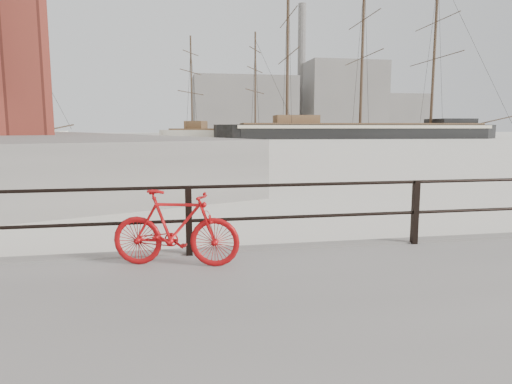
{
  "coord_description": "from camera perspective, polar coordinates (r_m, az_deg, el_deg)",
  "views": [
    {
      "loc": [
        -3.74,
        -6.56,
        2.16
      ],
      "look_at": [
        -2.22,
        1.5,
        1.0
      ],
      "focal_mm": 32.0,
      "sensor_mm": 36.0,
      "label": 1
    }
  ],
  "objects": [
    {
      "name": "ground",
      "position": [
        7.85,
        18.43,
        -8.34
      ],
      "size": [
        400.0,
        400.0,
        0.0
      ],
      "primitive_type": "plane",
      "color": "white",
      "rests_on": "ground"
    },
    {
      "name": "guardrail",
      "position": [
        7.53,
        19.27,
        -2.42
      ],
      "size": [
        28.0,
        0.1,
        1.0
      ],
      "primitive_type": null,
      "color": "black",
      "rests_on": "promenade"
    },
    {
      "name": "bicycle",
      "position": [
        6.07,
        -10.01,
        -4.46
      ],
      "size": [
        1.68,
        0.7,
        1.01
      ],
      "primitive_type": "imported",
      "rotation": [
        0.0,
        0.0,
        -0.27
      ],
      "color": "#AD0B0E",
      "rests_on": "promenade"
    },
    {
      "name": "barque_black",
      "position": [
        93.54,
        12.83,
        6.53
      ],
      "size": [
        66.09,
        25.76,
        36.3
      ],
      "primitive_type": null,
      "rotation": [
        0.0,
        0.0,
        -0.07
      ],
      "color": "black",
      "rests_on": "ground"
    },
    {
      "name": "schooner_mid",
      "position": [
        91.63,
        -4.12,
        6.68
      ],
      "size": [
        31.75,
        24.27,
        21.05
      ],
      "primitive_type": null,
      "rotation": [
        0.0,
        0.0,
        -0.47
      ],
      "color": "beige",
      "rests_on": "ground"
    },
    {
      "name": "industrial_west",
      "position": [
        148.62,
        -1.56,
        10.69
      ],
      "size": [
        32.0,
        18.0,
        18.0
      ],
      "primitive_type": "cube",
      "color": "gray",
      "rests_on": "ground"
    },
    {
      "name": "industrial_mid",
      "position": [
        162.84,
        10.64,
        11.38
      ],
      "size": [
        26.0,
        20.0,
        24.0
      ],
      "primitive_type": "cube",
      "color": "gray",
      "rests_on": "ground"
    },
    {
      "name": "industrial_east",
      "position": [
        176.68,
        17.06,
        9.28
      ],
      "size": [
        20.0,
        16.0,
        14.0
      ],
      "primitive_type": "cube",
      "color": "gray",
      "rests_on": "ground"
    },
    {
      "name": "smokestack",
      "position": [
        164.3,
        5.71,
        14.95
      ],
      "size": [
        2.8,
        2.8,
        44.0
      ],
      "primitive_type": "cylinder",
      "color": "gray",
      "rests_on": "ground"
    }
  ]
}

